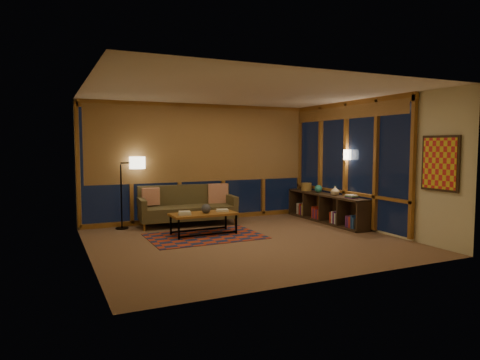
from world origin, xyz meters
name	(u,v)px	position (x,y,z in m)	size (l,w,h in m)	color
floor	(247,241)	(0.00, 0.00, 0.00)	(5.50, 5.00, 0.01)	brown
ceiling	(247,92)	(0.00, 0.00, 2.70)	(5.50, 5.00, 0.01)	beige
walls	(247,168)	(0.00, 0.00, 1.35)	(5.51, 5.01, 2.70)	beige
window_wall_back	(202,163)	(0.00, 2.43, 1.35)	(5.30, 0.16, 2.60)	#995B25
window_wall_right	(345,164)	(2.68, 0.60, 1.35)	(0.16, 3.70, 2.60)	#995B25
wall_art	(440,163)	(2.71, -1.85, 1.45)	(0.06, 0.74, 0.94)	red
wall_sconce	(347,155)	(2.62, 0.45, 1.55)	(0.12, 0.18, 0.22)	#FFF4CD
sofa	(188,206)	(-0.49, 1.98, 0.43)	(2.08, 0.84, 0.85)	brown
pillow_left	(151,198)	(-1.25, 2.22, 0.61)	(0.37, 0.12, 0.37)	#C53407
pillow_right	(218,193)	(0.29, 2.14, 0.65)	(0.45, 0.15, 0.45)	#C53407
area_rug	(205,236)	(-0.56, 0.70, 0.01)	(2.15, 1.43, 0.01)	#A83416
coffee_table	(204,224)	(-0.53, 0.87, 0.21)	(1.29, 0.59, 0.43)	#995B25
book_stack_a	(184,213)	(-0.93, 0.82, 0.46)	(0.23, 0.18, 0.07)	beige
book_stack_b	(222,210)	(-0.12, 0.91, 0.45)	(0.26, 0.20, 0.05)	beige
ceramic_pot	(206,208)	(-0.49, 0.84, 0.52)	(0.19, 0.19, 0.19)	black
floor_lamp	(121,193)	(-1.88, 2.17, 0.76)	(0.51, 0.33, 1.52)	black
bookshelf	(326,208)	(2.49, 1.00, 0.32)	(0.40, 2.59, 0.65)	#352415
basket	(306,187)	(2.47, 1.78, 0.74)	(0.25, 0.25, 0.19)	olive
teal_bowl	(318,189)	(2.49, 1.31, 0.74)	(0.18, 0.18, 0.18)	#237A70
vase	(335,191)	(2.49, 0.68, 0.75)	(0.20, 0.20, 0.21)	tan
shelf_book_stack	(351,196)	(2.49, 0.13, 0.68)	(0.18, 0.25, 0.07)	beige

